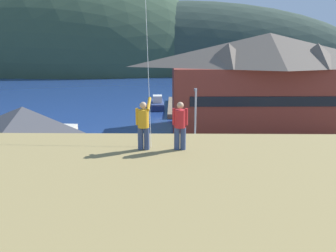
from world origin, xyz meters
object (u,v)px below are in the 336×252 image
storage_shed_near_lot (26,141)px  harbor_lodge (267,80)px  parked_car_lone_by_shed (153,161)px  person_companion (180,124)px  wharf_dock (178,107)px  moored_boat_wharfside (157,104)px  parked_car_mid_row_near (323,201)px  parked_car_back_row_right (293,162)px  person_kite_flyer (143,124)px  parking_light_pole (195,119)px  moored_boat_outer_mooring (198,100)px  parked_car_mid_row_far (39,191)px

storage_shed_near_lot → harbor_lodge: bearing=34.4°
parked_car_lone_by_shed → person_companion: (1.88, -13.86, 6.41)m
wharf_dock → moored_boat_wharfside: (-3.35, 0.33, 0.37)m
parked_car_mid_row_near → person_companion: (-8.82, -7.01, 6.41)m
wharf_dock → parked_car_back_row_right: 29.15m
person_companion → person_kite_flyer: bearing=-179.6°
storage_shed_near_lot → parked_car_back_row_right: size_ratio=1.74×
parking_light_pole → person_companion: (-1.71, -16.93, 3.66)m
parked_car_mid_row_near → parking_light_pole: (-7.11, 9.92, 2.75)m
harbor_lodge → parked_car_mid_row_near: (-2.11, -21.40, -5.01)m
storage_shed_near_lot → parking_light_pole: size_ratio=1.15×
moored_boat_wharfside → moored_boat_outer_mooring: size_ratio=0.87×
moored_boat_wharfside → parked_car_mid_row_near: 36.77m
parked_car_mid_row_near → parked_car_back_row_right: bearing=85.1°
parked_car_mid_row_far → person_kite_flyer: 12.74m
moored_boat_wharfside → person_companion: size_ratio=3.77×
moored_boat_wharfside → parking_light_pole: parking_light_pole is taller
moored_boat_wharfside → parked_car_mid_row_far: size_ratio=1.56×
parked_car_back_row_right → parked_car_lone_by_shed: size_ratio=0.99×
person_kite_flyer → person_companion: bearing=0.4°
storage_shed_near_lot → parked_car_back_row_right: 21.10m
parked_car_lone_by_shed → parking_light_pole: 5.46m
person_companion → parked_car_lone_by_shed: bearing=97.7°
parked_car_mid_row_far → person_companion: 13.53m
parked_car_mid_row_near → parked_car_mid_row_far: bearing=176.6°
parked_car_mid_row_near → parked_car_mid_row_far: 17.64m
storage_shed_near_lot → moored_boat_wharfside: storage_shed_near_lot is taller
wharf_dock → parking_light_pole: parking_light_pole is taller
parked_car_lone_by_shed → parking_light_pole: bearing=40.6°
moored_boat_wharfside → person_kite_flyer: person_kite_flyer is taller
parked_car_back_row_right → person_kite_flyer: person_kite_flyer is taller
harbor_lodge → parked_car_back_row_right: bearing=-96.0°
wharf_dock → moored_boat_wharfside: moored_boat_wharfside is taller
storage_shed_near_lot → person_kite_flyer: size_ratio=3.94×
parked_car_mid_row_near → parked_car_lone_by_shed: bearing=147.4°
moored_boat_wharfside → parked_car_mid_row_near: (11.57, -34.90, 0.34)m
parked_car_back_row_right → parked_car_mid_row_far: 19.08m
parked_car_lone_by_shed → harbor_lodge: bearing=48.6°
storage_shed_near_lot → parked_car_mid_row_far: bearing=-60.4°
moored_boat_outer_mooring → parked_car_mid_row_near: moored_boat_outer_mooring is taller
moored_boat_wharfside → parked_car_back_row_right: bearing=-66.6°
moored_boat_wharfside → person_kite_flyer: size_ratio=3.53×
storage_shed_near_lot → wharf_dock: storage_shed_near_lot is taller
harbor_lodge → parked_car_mid_row_near: bearing=-95.6°
wharf_dock → person_companion: person_companion is taller
moored_boat_outer_mooring → parked_car_mid_row_near: size_ratio=1.78×
storage_shed_near_lot → moored_boat_wharfside: (8.84, 28.92, -2.21)m
storage_shed_near_lot → person_companion: (11.60, -12.99, 4.54)m
moored_boat_outer_mooring → parked_car_mid_row_far: size_ratio=1.78×
wharf_dock → moored_boat_wharfside: size_ratio=2.38×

